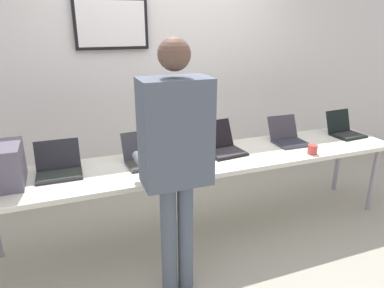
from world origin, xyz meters
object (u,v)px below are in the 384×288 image
laptop_station_1 (145,156)px  laptop_station_4 (344,130)px  workbench (206,162)px  person (175,150)px  laptop_station_3 (288,137)px  coffee_mug (312,149)px  laptop_station_0 (59,167)px  laptop_station_2 (222,145)px

laptop_station_1 → laptop_station_4: 2.14m
workbench → person: 0.88m
laptop_station_3 → coffee_mug: 0.34m
laptop_station_4 → coffee_mug: bearing=-153.6°
laptop_station_0 → laptop_station_2: bearing=0.1°
laptop_station_0 → laptop_station_4: 2.83m
laptop_station_4 → coffee_mug: laptop_station_4 is taller
workbench → laptop_station_3: laptop_station_3 is taller
laptop_station_2 → person: bearing=-133.6°
laptop_station_3 → person: (-1.40, -0.71, 0.29)m
laptop_station_3 → person: person is taller
laptop_station_1 → laptop_station_4: laptop_station_1 is taller
laptop_station_1 → laptop_station_3: size_ratio=1.00×
laptop_station_0 → laptop_station_2: (1.41, 0.00, 0.00)m
laptop_station_3 → laptop_station_0: bearing=180.0°
laptop_station_1 → person: size_ratio=0.20×
laptop_station_0 → coffee_mug: 2.18m
person → coffee_mug: size_ratio=20.99×
workbench → laptop_station_2: size_ratio=9.08×
laptop_station_2 → laptop_station_0: bearing=-179.9°
laptop_station_2 → person: 1.03m
laptop_station_0 → coffee_mug: (2.15, -0.34, -0.02)m
laptop_station_2 → workbench: bearing=-155.4°
workbench → laptop_station_1: 0.54m
workbench → person: size_ratio=2.08×
laptop_station_3 → laptop_station_4: laptop_station_4 is taller
coffee_mug → person: bearing=-165.3°
workbench → coffee_mug: bearing=-14.9°
laptop_station_0 → laptop_station_1: 0.68m
laptop_station_3 → laptop_station_4: bearing=-0.3°
laptop_station_2 → laptop_station_4: bearing=-0.3°
laptop_station_0 → laptop_station_1: same height
laptop_station_0 → laptop_station_4: size_ratio=1.02×
workbench → person: (-0.48, -0.62, 0.39)m
laptop_station_4 → workbench: bearing=-176.9°
laptop_station_4 → person: size_ratio=0.19×
workbench → laptop_station_0: laptop_station_0 is taller
workbench → coffee_mug: size_ratio=43.63×
workbench → laptop_station_0: bearing=175.7°
workbench → coffee_mug: (0.94, -0.25, 0.08)m
laptop_station_2 → laptop_station_4: laptop_station_2 is taller
laptop_station_1 → laptop_station_2: 0.73m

